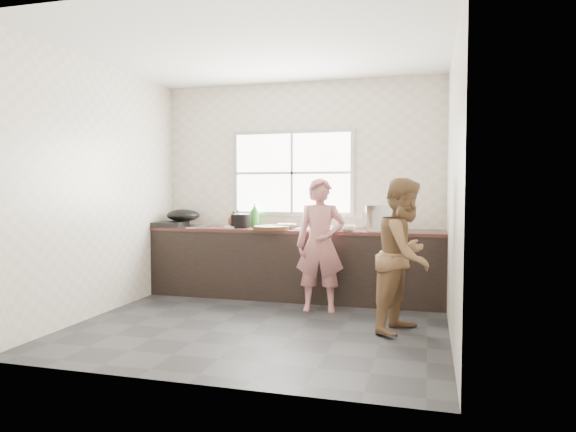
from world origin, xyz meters
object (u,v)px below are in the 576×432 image
(bottle_brown_short, at_px, (234,219))
(glass_jar, at_px, (234,224))
(cutting_board, at_px, (271,228))
(dish_rack, at_px, (382,218))
(woman, at_px, (320,249))
(bottle_green, at_px, (255,215))
(pot_lid_right, at_px, (203,226))
(black_pot, at_px, (240,221))
(bowl_mince, at_px, (287,226))
(bowl_held, at_px, (327,227))
(burner, at_px, (169,224))
(person_side, at_px, (405,255))
(wok, at_px, (183,215))
(bottle_brown_tall, at_px, (238,219))
(plate_food, at_px, (232,227))
(bowl_crabs, at_px, (347,229))
(pot_lid_left, at_px, (193,227))

(bottle_brown_short, relative_size, glass_jar, 2.05)
(cutting_board, distance_m, dish_rack, 1.31)
(woman, distance_m, bottle_green, 1.29)
(woman, relative_size, pot_lid_right, 5.94)
(cutting_board, distance_m, glass_jar, 0.53)
(cutting_board, height_order, glass_jar, glass_jar)
(pot_lid_right, bearing_deg, black_pot, -10.87)
(bowl_mince, distance_m, pot_lid_right, 1.17)
(glass_jar, bearing_deg, woman, -21.05)
(bowl_held, bearing_deg, burner, -177.45)
(bottle_brown_short, bearing_deg, bowl_held, -5.40)
(cutting_board, distance_m, bottle_brown_short, 0.69)
(person_side, relative_size, wok, 3.43)
(bowl_held, xyz_separation_m, bottle_brown_tall, (-1.17, 0.06, 0.08))
(pot_lid_right, bearing_deg, person_side, -24.94)
(woman, height_order, black_pot, woman)
(person_side, xyz_separation_m, glass_jar, (-2.13, 1.05, 0.18))
(bowl_held, bearing_deg, bottle_brown_short, 174.60)
(bottle_brown_tall, xyz_separation_m, wok, (-0.75, -0.04, 0.04))
(woman, xyz_separation_m, bottle_green, (-1.01, 0.72, 0.33))
(plate_food, distance_m, pot_lid_right, 0.49)
(bottle_brown_tall, height_order, bottle_brown_short, bottle_brown_tall)
(person_side, relative_size, bowl_mince, 5.99)
(bowl_crabs, xyz_separation_m, glass_jar, (-1.43, 0.11, 0.02))
(burner, bearing_deg, bowl_crabs, -2.78)
(bowl_crabs, bearing_deg, bottle_brown_short, 167.97)
(bottle_brown_short, height_order, pot_lid_right, bottle_brown_short)
(wok, bearing_deg, glass_jar, -8.77)
(bowl_crabs, distance_m, dish_rack, 0.43)
(cutting_board, distance_m, pot_lid_left, 1.03)
(person_side, height_order, bowl_mince, person_side)
(bowl_held, distance_m, pot_lid_right, 1.67)
(bottle_brown_tall, bearing_deg, plate_food, -104.48)
(woman, bearing_deg, burner, 159.74)
(glass_jar, bearing_deg, pot_lid_right, 161.24)
(cutting_board, relative_size, burner, 1.07)
(woman, height_order, burner, woman)
(bowl_mince, distance_m, bowl_crabs, 0.80)
(person_side, relative_size, pot_lid_left, 6.46)
(plate_food, relative_size, dish_rack, 0.55)
(cutting_board, bearing_deg, burner, 175.45)
(burner, xyz_separation_m, pot_lid_left, (0.40, -0.11, -0.02))
(person_side, distance_m, cutting_board, 1.88)
(woman, distance_m, plate_food, 1.35)
(bowl_mince, distance_m, bottle_brown_tall, 0.68)
(wok, bearing_deg, burner, -142.78)
(glass_jar, xyz_separation_m, dish_rack, (1.82, 0.03, 0.10))
(bowl_mince, height_order, dish_rack, dish_rack)
(black_pot, xyz_separation_m, bottle_green, (0.12, 0.20, 0.07))
(bowl_crabs, relative_size, bowl_held, 1.02)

